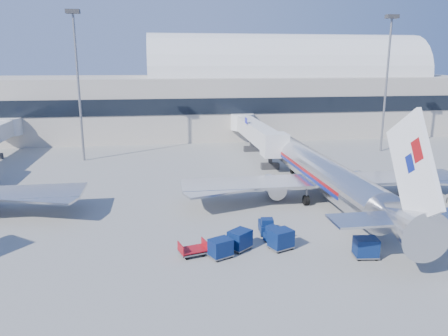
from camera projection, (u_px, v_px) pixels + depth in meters
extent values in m
plane|color=gray|center=(245.00, 220.00, 42.99)|extent=(260.00, 260.00, 0.00)
cube|color=#B2AA9E|center=(77.00, 106.00, 91.76)|extent=(170.00, 28.00, 12.00)
cube|color=black|center=(63.00, 108.00, 78.12)|extent=(170.00, 0.40, 3.00)
cylinder|color=silver|center=(285.00, 76.00, 96.81)|extent=(60.00, 18.00, 18.00)
cylinder|color=silver|center=(322.00, 173.00, 49.51)|extent=(3.80, 28.00, 3.80)
sphere|color=silver|center=(287.00, 149.00, 62.96)|extent=(3.72, 3.72, 3.72)
cone|color=silver|center=(404.00, 223.00, 33.08)|extent=(3.80, 6.00, 3.80)
cube|color=#980B10|center=(319.00, 169.00, 50.41)|extent=(3.85, 20.16, 0.32)
cube|color=navy|center=(319.00, 172.00, 50.50)|extent=(3.85, 20.16, 0.32)
cube|color=white|center=(413.00, 168.00, 31.56)|extent=(0.35, 7.79, 8.74)
cube|color=silver|center=(400.00, 218.00, 33.51)|extent=(11.00, 3.00, 0.18)
cube|color=silver|center=(325.00, 180.00, 48.69)|extent=(32.00, 5.00, 0.28)
cylinder|color=#B7B7BC|center=(273.00, 187.00, 49.56)|extent=(2.10, 3.80, 2.10)
cylinder|color=#B7B7BC|center=(364.00, 183.00, 51.15)|extent=(2.10, 3.80, 2.10)
cylinder|color=black|center=(292.00, 170.00, 60.66)|extent=(0.40, 0.90, 0.90)
cube|color=silver|center=(255.00, 131.00, 71.95)|extent=(2.70, 24.00, 2.70)
cube|color=silver|center=(275.00, 145.00, 60.24)|extent=(3.40, 3.20, 3.20)
cylinder|color=silver|center=(242.00, 122.00, 83.00)|extent=(4.40, 4.40, 3.00)
cube|color=#2D2D30|center=(270.00, 157.00, 62.87)|extent=(0.50, 0.50, 3.00)
cube|color=#2D2D30|center=(270.00, 166.00, 63.19)|extent=(2.60, 1.00, 0.90)
cube|color=#2D2D30|center=(251.00, 141.00, 75.36)|extent=(0.50, 0.50, 3.00)
cube|color=#2D2D30|center=(251.00, 149.00, 75.68)|extent=(2.60, 1.00, 0.90)
cube|color=navy|center=(246.00, 121.00, 71.30)|extent=(0.12, 1.40, 0.90)
cylinder|color=silver|center=(9.00, 127.00, 76.96)|extent=(4.40, 4.40, 3.00)
cylinder|color=slate|center=(79.00, 90.00, 66.32)|extent=(0.36, 0.36, 22.00)
cube|color=#2D2D30|center=(73.00, 11.00, 63.63)|extent=(2.00, 1.20, 0.60)
cylinder|color=slate|center=(386.00, 87.00, 73.51)|extent=(0.36, 0.36, 22.00)
cube|color=#2D2D30|center=(392.00, 16.00, 70.83)|extent=(2.00, 1.20, 0.60)
cube|color=#9E9E96|center=(404.00, 201.00, 47.40)|extent=(3.00, 0.55, 0.90)
cube|color=#9E9E96|center=(432.00, 200.00, 47.87)|extent=(3.00, 0.55, 0.90)
cube|color=#091B49|center=(276.00, 235.00, 37.94)|extent=(2.48, 2.14, 0.73)
cube|color=#091B49|center=(273.00, 230.00, 37.49)|extent=(1.26, 1.29, 0.68)
cylinder|color=black|center=(279.00, 234.00, 38.82)|extent=(0.57, 0.47, 0.54)
cube|color=#091B49|center=(393.00, 221.00, 41.16)|extent=(2.16, 2.35, 0.70)
cube|color=#091B49|center=(389.00, 215.00, 41.34)|extent=(1.25, 1.23, 0.65)
cylinder|color=black|center=(402.00, 225.00, 41.01)|extent=(0.48, 0.54, 0.52)
cube|color=#091B49|center=(266.00, 227.00, 39.56)|extent=(1.46, 2.53, 0.79)
cube|color=#091B49|center=(267.00, 223.00, 38.89)|extent=(1.15, 1.05, 0.74)
cylinder|color=black|center=(260.00, 227.00, 40.42)|extent=(0.29, 0.61, 0.59)
cube|color=#091B49|center=(281.00, 238.00, 36.11)|extent=(2.21, 1.99, 1.46)
cube|color=slate|center=(281.00, 246.00, 36.28)|extent=(2.33, 2.08, 0.10)
cylinder|color=black|center=(283.00, 243.00, 37.10)|extent=(0.43, 0.30, 0.40)
cube|color=#091B49|center=(240.00, 239.00, 36.06)|extent=(2.24, 2.19, 1.42)
cube|color=slate|center=(240.00, 247.00, 36.23)|extent=(2.34, 2.29, 0.10)
cylinder|color=black|center=(240.00, 243.00, 37.08)|extent=(0.40, 0.37, 0.39)
cube|color=#091B49|center=(221.00, 247.00, 34.55)|extent=(2.06, 1.89, 1.35)
cube|color=slate|center=(221.00, 255.00, 34.71)|extent=(2.17, 1.97, 0.09)
cylinder|color=black|center=(224.00, 251.00, 35.48)|extent=(0.40, 0.29, 0.37)
cube|color=#091B49|center=(366.00, 247.00, 34.49)|extent=(1.92, 1.57, 1.43)
cube|color=slate|center=(365.00, 255.00, 34.66)|extent=(2.03, 1.63, 0.10)
cylinder|color=black|center=(371.00, 252.00, 35.22)|extent=(0.41, 0.20, 0.40)
cube|color=#091B49|center=(425.00, 226.00, 38.80)|extent=(1.88, 1.54, 1.40)
cube|color=slate|center=(424.00, 234.00, 38.97)|extent=(1.98, 1.60, 0.10)
cylinder|color=black|center=(429.00, 232.00, 39.51)|extent=(0.40, 0.20, 0.39)
cube|color=slate|center=(193.00, 252.00, 35.03)|extent=(2.45, 1.97, 0.12)
cube|color=maroon|center=(193.00, 249.00, 34.98)|extent=(2.46, 2.02, 0.08)
cylinder|color=black|center=(199.00, 249.00, 35.80)|extent=(0.42, 0.25, 0.39)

